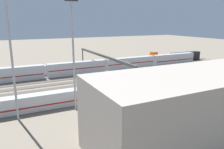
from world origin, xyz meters
TOP-DOWN VIEW (x-y plane):
  - ground_plane at (0.00, 0.00)m, footprint 400.00×400.00m
  - track_bed_0 at (0.00, -20.00)m, footprint 140.00×2.80m
  - track_bed_1 at (0.00, -15.00)m, footprint 140.00×2.80m
  - track_bed_2 at (0.00, -10.00)m, footprint 140.00×2.80m
  - track_bed_3 at (0.00, -5.00)m, footprint 140.00×2.80m
  - track_bed_4 at (0.00, 0.00)m, footprint 140.00×2.80m
  - track_bed_5 at (0.00, 5.00)m, footprint 140.00×2.80m
  - track_bed_6 at (0.00, 10.00)m, footprint 140.00×2.80m
  - track_bed_7 at (0.00, 15.00)m, footprint 140.00×2.80m
  - track_bed_8 at (0.00, 20.00)m, footprint 140.00×2.80m
  - train_on_track_1 at (3.72, -15.00)m, footprint 139.00×3.00m
  - train_on_track_2 at (-6.72, -10.00)m, footprint 95.60×3.06m
  - train_on_track_0 at (-41.48, -20.00)m, footprint 10.00×3.00m
  - train_on_track_8 at (13.75, 20.00)m, footprint 95.60×3.06m
  - light_mast_1 at (16.40, 23.51)m, footprint 2.80×0.70m
  - light_mast_3 at (29.04, 23.52)m, footprint 2.80×0.70m
  - signal_gantry at (-1.17, 0.00)m, footprint 0.70×45.00m

SIDE VIEW (x-z plane):
  - ground_plane at x=0.00m, z-range 0.00..0.00m
  - track_bed_0 at x=0.00m, z-range 0.00..0.12m
  - track_bed_1 at x=0.00m, z-range 0.00..0.12m
  - track_bed_2 at x=0.00m, z-range 0.00..0.12m
  - track_bed_3 at x=0.00m, z-range 0.00..0.12m
  - track_bed_4 at x=0.00m, z-range 0.00..0.12m
  - track_bed_5 at x=0.00m, z-range 0.00..0.12m
  - track_bed_6 at x=0.00m, z-range 0.00..0.12m
  - track_bed_7 at x=0.00m, z-range 0.00..0.12m
  - track_bed_8 at x=0.00m, z-range 0.00..0.12m
  - train_on_track_8 at x=13.75m, z-range 0.10..3.90m
  - train_on_track_1 at x=3.72m, z-range -0.13..4.27m
  - train_on_track_0 at x=-41.48m, z-range -0.34..4.66m
  - train_on_track_2 at x=-6.72m, z-range 0.11..5.11m
  - signal_gantry at x=-1.17m, z-range 3.40..12.20m
  - light_mast_1 at x=16.40m, z-range 3.66..29.39m
  - light_mast_3 at x=29.04m, z-range 3.90..35.21m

